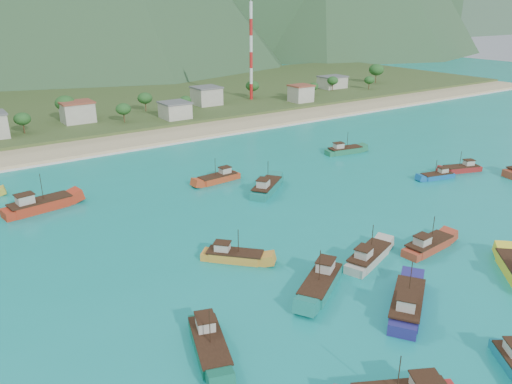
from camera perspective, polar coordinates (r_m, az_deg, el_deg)
ground at (r=78.68m, az=2.79°, el=-6.98°), size 600.00×600.00×0.00m
beach at (r=145.53m, az=-16.34°, el=5.27°), size 400.00×18.00×1.20m
land at (r=203.20m, az=-21.99°, el=8.80°), size 400.00×110.00×2.40m
surf_line at (r=136.80m, az=-15.05°, el=4.45°), size 400.00×2.50×0.08m
village at (r=169.36m, az=-16.74°, el=8.93°), size 222.25×26.71×7.35m
vegetation at (r=167.54m, az=-19.27°, el=8.78°), size 279.03×26.24×9.22m
radio_tower at (r=197.31m, az=-0.57°, el=15.71°), size 1.20×1.20×36.04m
boat_0 at (r=69.55m, az=7.39°, el=-10.35°), size 11.42×8.84×6.71m
boat_4 at (r=109.75m, az=-4.31°, el=1.54°), size 10.07×3.68×5.83m
boat_5 at (r=83.74m, az=19.07°, el=-5.86°), size 10.36×3.86×5.99m
boat_7 at (r=125.58m, az=22.45°, el=2.43°), size 9.52×5.54×5.40m
boat_9 at (r=58.48m, az=-5.37°, el=-17.05°), size 6.31×11.14×6.32m
boat_11 at (r=67.26m, az=16.87°, el=-12.27°), size 11.72×9.51×6.97m
boat_15 at (r=102.38m, az=-23.54°, el=-1.45°), size 13.02×5.61×7.44m
boat_16 at (r=132.66m, az=10.06°, el=4.66°), size 10.50×4.67×5.99m
boat_18 at (r=118.61m, az=19.99°, el=1.69°), size 8.38×4.19×4.75m
boat_21 at (r=76.25m, az=-2.56°, el=-7.39°), size 8.65×8.81×5.63m
boat_24 at (r=77.58m, az=12.72°, el=-7.32°), size 10.94×6.50×6.21m
boat_26 at (r=103.23m, az=1.20°, el=0.45°), size 11.26×9.51×6.78m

